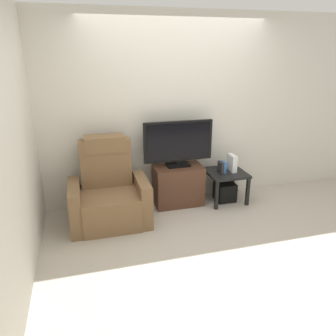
{
  "coord_description": "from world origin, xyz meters",
  "views": [
    {
      "loc": [
        -1.27,
        -3.18,
        2.1
      ],
      "look_at": [
        -0.27,
        0.5,
        0.7
      ],
      "focal_mm": 34.49,
      "sensor_mm": 36.0,
      "label": 1
    }
  ],
  "objects": [
    {
      "name": "wall_side",
      "position": [
        -1.88,
        0.0,
        1.3
      ],
      "size": [
        0.06,
        4.48,
        2.6
      ],
      "primitive_type": "cube",
      "color": "beige",
      "rests_on": "ground"
    },
    {
      "name": "side_table",
      "position": [
        0.68,
        0.79,
        0.38
      ],
      "size": [
        0.54,
        0.54,
        0.45
      ],
      "color": "black",
      "rests_on": "ground"
    },
    {
      "name": "book_middle",
      "position": [
        0.63,
        0.77,
        0.53
      ],
      "size": [
        0.04,
        0.1,
        0.16
      ],
      "primitive_type": "cube",
      "color": "#3366B2",
      "rests_on": "side_table"
    },
    {
      "name": "tv_stand",
      "position": [
        -0.02,
        0.87,
        0.29
      ],
      "size": [
        0.68,
        0.4,
        0.57
      ],
      "color": "#4C2D1E",
      "rests_on": "ground"
    },
    {
      "name": "television",
      "position": [
        -0.02,
        0.89,
        0.91
      ],
      "size": [
        0.96,
        0.2,
        0.64
      ],
      "color": "black",
      "rests_on": "tv_stand"
    },
    {
      "name": "recliner_armchair",
      "position": [
        -1.01,
        0.63,
        0.37
      ],
      "size": [
        0.98,
        0.78,
        1.08
      ],
      "rotation": [
        0.0,
        0.0,
        -0.05
      ],
      "color": "brown",
      "rests_on": "ground"
    },
    {
      "name": "wall_back",
      "position": [
        0.0,
        1.13,
        1.3
      ],
      "size": [
        6.4,
        0.06,
        2.6
      ],
      "primitive_type": "cube",
      "color": "beige",
      "rests_on": "ground"
    },
    {
      "name": "game_console",
      "position": [
        0.77,
        0.8,
        0.57
      ],
      "size": [
        0.07,
        0.2,
        0.24
      ],
      "primitive_type": "cube",
      "color": "white",
      "rests_on": "side_table"
    },
    {
      "name": "ground_plane",
      "position": [
        0.0,
        0.0,
        0.0
      ],
      "size": [
        6.4,
        6.4,
        0.0
      ],
      "primitive_type": "plane",
      "color": "#B2A899"
    },
    {
      "name": "subwoofer_box",
      "position": [
        0.68,
        0.79,
        0.14
      ],
      "size": [
        0.27,
        0.27,
        0.27
      ],
      "primitive_type": "cube",
      "color": "black",
      "rests_on": "ground"
    },
    {
      "name": "book_leftmost",
      "position": [
        0.58,
        0.77,
        0.53
      ],
      "size": [
        0.04,
        0.14,
        0.16
      ],
      "primitive_type": "cube",
      "color": "#262626",
      "rests_on": "side_table"
    }
  ]
}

